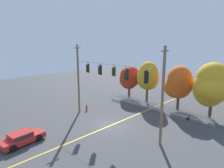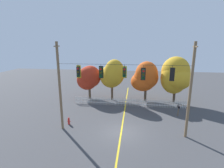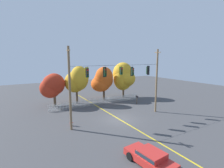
{
  "view_description": "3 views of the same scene",
  "coord_description": "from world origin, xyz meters",
  "px_view_note": "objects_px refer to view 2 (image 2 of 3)",
  "views": [
    {
      "loc": [
        15.02,
        -15.33,
        9.37
      ],
      "look_at": [
        -0.94,
        0.93,
        4.55
      ],
      "focal_mm": 31.83,
      "sensor_mm": 36.0,
      "label": 1
    },
    {
      "loc": [
        1.15,
        -15.89,
        8.96
      ],
      "look_at": [
        -1.07,
        0.88,
        4.87
      ],
      "focal_mm": 27.43,
      "sensor_mm": 36.0,
      "label": 2
    },
    {
      "loc": [
        -11.1,
        -17.49,
        7.83
      ],
      "look_at": [
        -0.9,
        0.34,
        4.65
      ],
      "focal_mm": 26.83,
      "sensor_mm": 36.0,
      "label": 3
    }
  ],
  "objects_px": {
    "autumn_maple_near_fence": "(89,77)",
    "autumn_oak_far_east": "(145,78)",
    "traffic_signal_westbound_side": "(101,72)",
    "autumn_maple_mid": "(113,75)",
    "traffic_signal_northbound_primary": "(172,74)",
    "roadside_mailbox": "(179,107)",
    "fire_hydrant": "(69,121)",
    "autumn_maple_far_west": "(176,76)",
    "traffic_signal_eastbound_side": "(78,72)",
    "traffic_signal_northbound_secondary": "(124,72)",
    "traffic_signal_southbound_primary": "(143,74)"
  },
  "relations": [
    {
      "from": "autumn_maple_near_fence",
      "to": "autumn_oak_far_east",
      "type": "height_order",
      "value": "autumn_oak_far_east"
    },
    {
      "from": "traffic_signal_westbound_side",
      "to": "autumn_maple_mid",
      "type": "bearing_deg",
      "value": 90.96
    },
    {
      "from": "traffic_signal_westbound_side",
      "to": "traffic_signal_northbound_primary",
      "type": "height_order",
      "value": "same"
    },
    {
      "from": "autumn_oak_far_east",
      "to": "roadside_mailbox",
      "type": "height_order",
      "value": "autumn_oak_far_east"
    },
    {
      "from": "fire_hydrant",
      "to": "roadside_mailbox",
      "type": "distance_m",
      "value": 13.33
    },
    {
      "from": "autumn_maple_far_west",
      "to": "traffic_signal_westbound_side",
      "type": "bearing_deg",
      "value": -133.09
    },
    {
      "from": "traffic_signal_eastbound_side",
      "to": "traffic_signal_northbound_secondary",
      "type": "relative_size",
      "value": 1.08
    },
    {
      "from": "autumn_oak_far_east",
      "to": "traffic_signal_eastbound_side",
      "type": "bearing_deg",
      "value": -124.5
    },
    {
      "from": "autumn_maple_near_fence",
      "to": "roadside_mailbox",
      "type": "height_order",
      "value": "autumn_maple_near_fence"
    },
    {
      "from": "traffic_signal_northbound_secondary",
      "to": "fire_hydrant",
      "type": "distance_m",
      "value": 8.6
    },
    {
      "from": "autumn_maple_near_fence",
      "to": "traffic_signal_eastbound_side",
      "type": "bearing_deg",
      "value": -79.79
    },
    {
      "from": "traffic_signal_eastbound_side",
      "to": "roadside_mailbox",
      "type": "bearing_deg",
      "value": 24.13
    },
    {
      "from": "autumn_maple_mid",
      "to": "traffic_signal_northbound_primary",
      "type": "bearing_deg",
      "value": -56.45
    },
    {
      "from": "traffic_signal_eastbound_side",
      "to": "traffic_signal_northbound_primary",
      "type": "bearing_deg",
      "value": -0.13
    },
    {
      "from": "traffic_signal_northbound_secondary",
      "to": "roadside_mailbox",
      "type": "distance_m",
      "value": 9.62
    },
    {
      "from": "traffic_signal_northbound_primary",
      "to": "autumn_maple_far_west",
      "type": "relative_size",
      "value": 0.2
    },
    {
      "from": "autumn_oak_far_east",
      "to": "autumn_maple_mid",
      "type": "bearing_deg",
      "value": -178.16
    },
    {
      "from": "autumn_maple_far_west",
      "to": "traffic_signal_eastbound_side",
      "type": "bearing_deg",
      "value": -139.3
    },
    {
      "from": "traffic_signal_southbound_primary",
      "to": "autumn_maple_mid",
      "type": "xyz_separation_m",
      "value": [
        -4.18,
        10.15,
        -2.03
      ]
    },
    {
      "from": "traffic_signal_southbound_primary",
      "to": "autumn_maple_near_fence",
      "type": "height_order",
      "value": "traffic_signal_southbound_primary"
    },
    {
      "from": "fire_hydrant",
      "to": "traffic_signal_northbound_secondary",
      "type": "bearing_deg",
      "value": -9.24
    },
    {
      "from": "autumn_oak_far_east",
      "to": "traffic_signal_southbound_primary",
      "type": "bearing_deg",
      "value": -94.65
    },
    {
      "from": "traffic_signal_northbound_primary",
      "to": "fire_hydrant",
      "type": "bearing_deg",
      "value": 174.42
    },
    {
      "from": "traffic_signal_northbound_primary",
      "to": "roadside_mailbox",
      "type": "bearing_deg",
      "value": 66.2
    },
    {
      "from": "traffic_signal_northbound_secondary",
      "to": "autumn_maple_near_fence",
      "type": "relative_size",
      "value": 0.24
    },
    {
      "from": "autumn_oak_far_east",
      "to": "roadside_mailbox",
      "type": "distance_m",
      "value": 7.13
    },
    {
      "from": "traffic_signal_eastbound_side",
      "to": "fire_hydrant",
      "type": "relative_size",
      "value": 1.71
    },
    {
      "from": "fire_hydrant",
      "to": "traffic_signal_northbound_primary",
      "type": "bearing_deg",
      "value": -5.58
    },
    {
      "from": "traffic_signal_northbound_secondary",
      "to": "fire_hydrant",
      "type": "bearing_deg",
      "value": 170.76
    },
    {
      "from": "traffic_signal_westbound_side",
      "to": "traffic_signal_eastbound_side",
      "type": "bearing_deg",
      "value": 179.99
    },
    {
      "from": "traffic_signal_northbound_secondary",
      "to": "roadside_mailbox",
      "type": "height_order",
      "value": "traffic_signal_northbound_secondary"
    },
    {
      "from": "traffic_signal_eastbound_side",
      "to": "traffic_signal_northbound_primary",
      "type": "xyz_separation_m",
      "value": [
        8.81,
        -0.02,
        -0.02
      ]
    },
    {
      "from": "roadside_mailbox",
      "to": "autumn_maple_near_fence",
      "type": "bearing_deg",
      "value": 156.43
    },
    {
      "from": "traffic_signal_southbound_primary",
      "to": "autumn_maple_near_fence",
      "type": "xyz_separation_m",
      "value": [
        -8.15,
        10.55,
        -2.63
      ]
    },
    {
      "from": "traffic_signal_westbound_side",
      "to": "autumn_maple_far_west",
      "type": "height_order",
      "value": "autumn_maple_far_west"
    },
    {
      "from": "fire_hydrant",
      "to": "autumn_oak_far_east",
      "type": "bearing_deg",
      "value": 46.53
    },
    {
      "from": "traffic_signal_northbound_secondary",
      "to": "autumn_maple_far_west",
      "type": "bearing_deg",
      "value": 54.71
    },
    {
      "from": "traffic_signal_westbound_side",
      "to": "traffic_signal_southbound_primary",
      "type": "relative_size",
      "value": 0.95
    },
    {
      "from": "autumn_maple_near_fence",
      "to": "autumn_oak_far_east",
      "type": "distance_m",
      "value": 8.99
    },
    {
      "from": "traffic_signal_eastbound_side",
      "to": "traffic_signal_southbound_primary",
      "type": "distance_m",
      "value": 6.25
    },
    {
      "from": "traffic_signal_northbound_secondary",
      "to": "fire_hydrant",
      "type": "xyz_separation_m",
      "value": [
        -6.22,
        1.01,
        -5.85
      ]
    },
    {
      "from": "traffic_signal_southbound_primary",
      "to": "traffic_signal_northbound_primary",
      "type": "relative_size",
      "value": 1.03
    },
    {
      "from": "traffic_signal_eastbound_side",
      "to": "autumn_maple_far_west",
      "type": "distance_m",
      "value": 15.26
    },
    {
      "from": "traffic_signal_westbound_side",
      "to": "traffic_signal_northbound_secondary",
      "type": "relative_size",
      "value": 1.07
    },
    {
      "from": "traffic_signal_northbound_secondary",
      "to": "autumn_maple_near_fence",
      "type": "bearing_deg",
      "value": 121.2
    },
    {
      "from": "traffic_signal_southbound_primary",
      "to": "roadside_mailbox",
      "type": "height_order",
      "value": "traffic_signal_southbound_primary"
    },
    {
      "from": "autumn_maple_mid",
      "to": "traffic_signal_westbound_side",
      "type": "bearing_deg",
      "value": -89.04
    },
    {
      "from": "autumn_maple_far_west",
      "to": "traffic_signal_northbound_secondary",
      "type": "bearing_deg",
      "value": -125.29
    },
    {
      "from": "traffic_signal_southbound_primary",
      "to": "traffic_signal_northbound_primary",
      "type": "bearing_deg",
      "value": -0.43
    },
    {
      "from": "autumn_maple_near_fence",
      "to": "fire_hydrant",
      "type": "relative_size",
      "value": 6.6
    }
  ]
}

